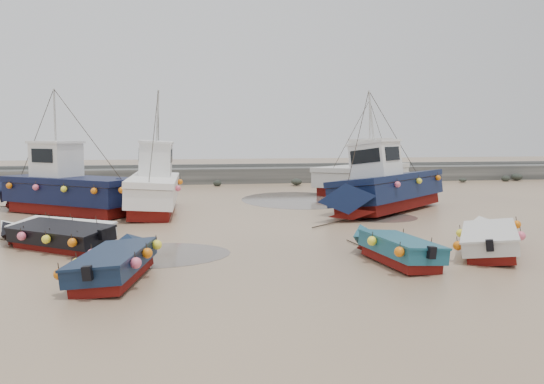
{
  "coord_description": "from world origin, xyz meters",
  "views": [
    {
      "loc": [
        -3.05,
        -20.59,
        4.13
      ],
      "look_at": [
        0.66,
        2.97,
        1.4
      ],
      "focal_mm": 35.0,
      "sensor_mm": 36.0,
      "label": 1
    }
  ],
  "objects_px": {
    "dinghy_3": "(491,236)",
    "cabin_boat_0": "(62,187)",
    "dinghy_1": "(119,258)",
    "dinghy_2": "(393,244)",
    "cabin_boat_3": "(368,173)",
    "dinghy_4": "(55,233)",
    "person": "(118,217)",
    "dinghy_0": "(55,230)",
    "cabin_boat_2": "(385,187)",
    "cabin_boat_1": "(153,185)"
  },
  "relations": [
    {
      "from": "dinghy_3",
      "to": "cabin_boat_0",
      "type": "relative_size",
      "value": 0.67
    },
    {
      "from": "dinghy_1",
      "to": "dinghy_2",
      "type": "xyz_separation_m",
      "value": [
        8.39,
        0.53,
        0.01
      ]
    },
    {
      "from": "cabin_boat_0",
      "to": "cabin_boat_3",
      "type": "bearing_deg",
      "value": -35.99
    },
    {
      "from": "dinghy_4",
      "to": "cabin_boat_0",
      "type": "bearing_deg",
      "value": 46.13
    },
    {
      "from": "dinghy_1",
      "to": "person",
      "type": "relative_size",
      "value": 3.06
    },
    {
      "from": "dinghy_0",
      "to": "cabin_boat_2",
      "type": "xyz_separation_m",
      "value": [
        14.8,
        5.8,
        0.77
      ]
    },
    {
      "from": "cabin_boat_1",
      "to": "person",
      "type": "bearing_deg",
      "value": -132.32
    },
    {
      "from": "dinghy_1",
      "to": "dinghy_4",
      "type": "bearing_deg",
      "value": 133.44
    },
    {
      "from": "dinghy_0",
      "to": "dinghy_2",
      "type": "height_order",
      "value": "same"
    },
    {
      "from": "dinghy_2",
      "to": "dinghy_4",
      "type": "distance_m",
      "value": 11.76
    },
    {
      "from": "dinghy_0",
      "to": "person",
      "type": "relative_size",
      "value": 2.94
    },
    {
      "from": "cabin_boat_1",
      "to": "person",
      "type": "height_order",
      "value": "cabin_boat_1"
    },
    {
      "from": "cabin_boat_2",
      "to": "person",
      "type": "xyz_separation_m",
      "value": [
        -13.36,
        0.36,
        -1.31
      ]
    },
    {
      "from": "dinghy_1",
      "to": "dinghy_2",
      "type": "distance_m",
      "value": 8.4
    },
    {
      "from": "cabin_boat_0",
      "to": "person",
      "type": "xyz_separation_m",
      "value": [
        2.97,
        -1.89,
        -1.33
      ]
    },
    {
      "from": "dinghy_2",
      "to": "dinghy_3",
      "type": "relative_size",
      "value": 0.86
    },
    {
      "from": "dinghy_3",
      "to": "person",
      "type": "bearing_deg",
      "value": 175.82
    },
    {
      "from": "dinghy_2",
      "to": "dinghy_3",
      "type": "height_order",
      "value": "same"
    },
    {
      "from": "dinghy_1",
      "to": "cabin_boat_1",
      "type": "bearing_deg",
      "value": 99.99
    },
    {
      "from": "cabin_boat_2",
      "to": "dinghy_0",
      "type": "bearing_deg",
      "value": 70.55
    },
    {
      "from": "dinghy_1",
      "to": "cabin_boat_2",
      "type": "bearing_deg",
      "value": 52.4
    },
    {
      "from": "dinghy_0",
      "to": "dinghy_3",
      "type": "xyz_separation_m",
      "value": [
        15.18,
        -3.37,
        -0.01
      ]
    },
    {
      "from": "dinghy_2",
      "to": "person",
      "type": "height_order",
      "value": "dinghy_2"
    },
    {
      "from": "cabin_boat_0",
      "to": "person",
      "type": "bearing_deg",
      "value": -88.34
    },
    {
      "from": "dinghy_0",
      "to": "person",
      "type": "bearing_deg",
      "value": 18.07
    },
    {
      "from": "cabin_boat_3",
      "to": "dinghy_4",
      "type": "bearing_deg",
      "value": -87.38
    },
    {
      "from": "dinghy_2",
      "to": "cabin_boat_0",
      "type": "bearing_deg",
      "value": 126.74
    },
    {
      "from": "cabin_boat_1",
      "to": "dinghy_1",
      "type": "bearing_deg",
      "value": -89.87
    },
    {
      "from": "cabin_boat_2",
      "to": "person",
      "type": "distance_m",
      "value": 13.43
    },
    {
      "from": "cabin_boat_2",
      "to": "person",
      "type": "bearing_deg",
      "value": 47.63
    },
    {
      "from": "dinghy_3",
      "to": "cabin_boat_2",
      "type": "height_order",
      "value": "cabin_boat_2"
    },
    {
      "from": "dinghy_4",
      "to": "cabin_boat_0",
      "type": "distance_m",
      "value": 8.76
    },
    {
      "from": "dinghy_4",
      "to": "dinghy_3",
      "type": "bearing_deg",
      "value": -65.27
    },
    {
      "from": "dinghy_2",
      "to": "cabin_boat_0",
      "type": "height_order",
      "value": "cabin_boat_0"
    },
    {
      "from": "cabin_boat_1",
      "to": "dinghy_3",
      "type": "bearing_deg",
      "value": -41.78
    },
    {
      "from": "dinghy_2",
      "to": "cabin_boat_1",
      "type": "xyz_separation_m",
      "value": [
        -8.22,
        12.14,
        0.79
      ]
    },
    {
      "from": "dinghy_0",
      "to": "dinghy_1",
      "type": "height_order",
      "value": "same"
    },
    {
      "from": "dinghy_0",
      "to": "dinghy_3",
      "type": "bearing_deg",
      "value": -71.32
    },
    {
      "from": "dinghy_1",
      "to": "dinghy_3",
      "type": "distance_m",
      "value": 12.41
    },
    {
      "from": "dinghy_3",
      "to": "cabin_boat_2",
      "type": "xyz_separation_m",
      "value": [
        -0.38,
        9.17,
        0.78
      ]
    },
    {
      "from": "cabin_boat_0",
      "to": "cabin_boat_1",
      "type": "bearing_deg",
      "value": -58.41
    },
    {
      "from": "dinghy_4",
      "to": "person",
      "type": "xyz_separation_m",
      "value": [
        1.34,
        6.68,
        -0.55
      ]
    },
    {
      "from": "dinghy_2",
      "to": "cabin_boat_3",
      "type": "relative_size",
      "value": 0.57
    },
    {
      "from": "dinghy_3",
      "to": "person",
      "type": "height_order",
      "value": "dinghy_3"
    },
    {
      "from": "dinghy_0",
      "to": "dinghy_4",
      "type": "relative_size",
      "value": 1.04
    },
    {
      "from": "dinghy_1",
      "to": "dinghy_3",
      "type": "xyz_separation_m",
      "value": [
        12.33,
        1.45,
        -0.01
      ]
    },
    {
      "from": "dinghy_0",
      "to": "dinghy_3",
      "type": "distance_m",
      "value": 15.55
    },
    {
      "from": "dinghy_2",
      "to": "person",
      "type": "distance_m",
      "value": 14.34
    },
    {
      "from": "dinghy_3",
      "to": "dinghy_4",
      "type": "xyz_separation_m",
      "value": [
        -15.08,
        2.84,
        0.01
      ]
    },
    {
      "from": "dinghy_4",
      "to": "cabin_boat_1",
      "type": "height_order",
      "value": "cabin_boat_1"
    }
  ]
}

